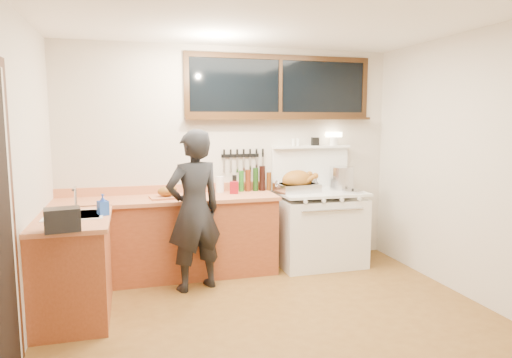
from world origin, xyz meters
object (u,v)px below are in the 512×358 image
object	(u,v)px
roast_turkey	(297,183)
man	(194,211)
vintage_stove	(319,226)
cutting_board	(167,193)

from	to	relation	value
roast_turkey	man	bearing A→B (deg)	-161.24
vintage_stove	man	world-z (taller)	man
vintage_stove	man	size ratio (longest dim) A/B	0.96
cutting_board	vintage_stove	bearing A→B (deg)	0.34
vintage_stove	roast_turkey	bearing A→B (deg)	176.66
vintage_stove	roast_turkey	xyz separation A→B (m)	(-0.28, 0.02, 0.54)
roast_turkey	vintage_stove	bearing A→B (deg)	-3.34
vintage_stove	roast_turkey	world-z (taller)	vintage_stove
man	roast_turkey	xyz separation A→B (m)	(1.29, 0.44, 0.18)
vintage_stove	roast_turkey	size ratio (longest dim) A/B	3.04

